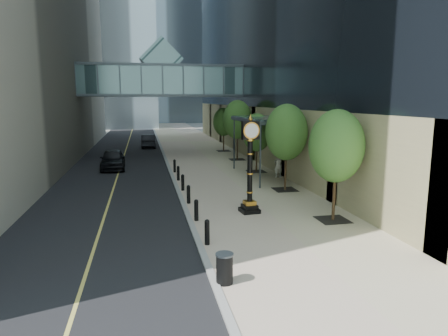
{
  "coord_description": "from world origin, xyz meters",
  "views": [
    {
      "loc": [
        -5.0,
        -13.68,
        5.65
      ],
      "look_at": [
        -0.83,
        6.91,
        2.03
      ],
      "focal_mm": 32.0,
      "sensor_mm": 36.0,
      "label": 1
    }
  ],
  "objects_px": {
    "pedestrian": "(278,166)",
    "car_near": "(113,159)",
    "street_clock": "(250,172)",
    "trash_bin": "(224,269)",
    "car_far": "(149,141)"
  },
  "relations": [
    {
      "from": "street_clock",
      "to": "car_near",
      "type": "bearing_deg",
      "value": 110.94
    },
    {
      "from": "pedestrian",
      "to": "car_near",
      "type": "distance_m",
      "value": 13.56
    },
    {
      "from": "street_clock",
      "to": "car_far",
      "type": "bearing_deg",
      "value": 92.26
    },
    {
      "from": "trash_bin",
      "to": "pedestrian",
      "type": "distance_m",
      "value": 17.41
    },
    {
      "from": "street_clock",
      "to": "trash_bin",
      "type": "distance_m",
      "value": 8.1
    },
    {
      "from": "street_clock",
      "to": "trash_bin",
      "type": "xyz_separation_m",
      "value": [
        -2.8,
        -7.43,
        -1.61
      ]
    },
    {
      "from": "car_far",
      "to": "trash_bin",
      "type": "bearing_deg",
      "value": 94.1
    },
    {
      "from": "pedestrian",
      "to": "car_near",
      "type": "xyz_separation_m",
      "value": [
        -12.02,
        6.28,
        -0.08
      ]
    },
    {
      "from": "trash_bin",
      "to": "car_near",
      "type": "relative_size",
      "value": 0.19
    },
    {
      "from": "car_far",
      "to": "car_near",
      "type": "bearing_deg",
      "value": 79.52
    },
    {
      "from": "car_near",
      "to": "car_far",
      "type": "distance_m",
      "value": 15.05
    },
    {
      "from": "pedestrian",
      "to": "car_near",
      "type": "height_order",
      "value": "pedestrian"
    },
    {
      "from": "pedestrian",
      "to": "car_far",
      "type": "relative_size",
      "value": 0.37
    },
    {
      "from": "pedestrian",
      "to": "car_near",
      "type": "bearing_deg",
      "value": -25.89
    },
    {
      "from": "trash_bin",
      "to": "street_clock",
      "type": "bearing_deg",
      "value": 69.39
    }
  ]
}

